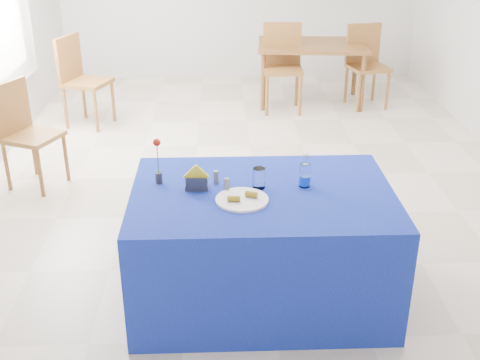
% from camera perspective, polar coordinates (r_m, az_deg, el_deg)
% --- Properties ---
extents(floor, '(7.00, 7.00, 0.00)m').
position_cam_1_polar(floor, '(5.68, 1.35, 0.41)').
color(floor, beige).
rests_on(floor, ground).
extents(plate, '(0.31, 0.31, 0.01)m').
position_cam_1_polar(plate, '(3.53, 0.19, -1.88)').
color(plate, white).
rests_on(plate, blue_table).
extents(drinking_glass, '(0.08, 0.08, 0.13)m').
position_cam_1_polar(drinking_glass, '(3.67, 1.81, 0.18)').
color(drinking_glass, white).
rests_on(drinking_glass, blue_table).
extents(salt_shaker, '(0.03, 0.03, 0.08)m').
position_cam_1_polar(salt_shaker, '(3.74, -2.29, 0.27)').
color(salt_shaker, slate).
rests_on(salt_shaker, blue_table).
extents(pepper_shaker, '(0.03, 0.03, 0.08)m').
position_cam_1_polar(pepper_shaker, '(3.63, -1.25, -0.45)').
color(pepper_shaker, '#5E5F63').
rests_on(pepper_shaker, blue_table).
extents(blue_table, '(1.60, 1.10, 0.76)m').
position_cam_1_polar(blue_table, '(3.83, 2.06, -6.18)').
color(blue_table, '#101C95').
rests_on(blue_table, floor).
extents(water_bottle, '(0.07, 0.07, 0.21)m').
position_cam_1_polar(water_bottle, '(3.71, 6.16, 0.42)').
color(water_bottle, silver).
rests_on(water_bottle, blue_table).
extents(napkin_holder, '(0.16, 0.06, 0.17)m').
position_cam_1_polar(napkin_holder, '(3.66, -4.14, -0.24)').
color(napkin_holder, '#38383D').
rests_on(napkin_holder, blue_table).
extents(rose_vase, '(0.05, 0.05, 0.30)m').
position_cam_1_polar(rose_vase, '(3.73, -7.79, 1.69)').
color(rose_vase, '#29292E').
rests_on(rose_vase, blue_table).
extents(oak_table, '(1.39, 0.96, 0.76)m').
position_cam_1_polar(oak_table, '(7.68, 6.85, 12.19)').
color(oak_table, brown).
rests_on(oak_table, floor).
extents(chair_bg_left, '(0.47, 0.47, 1.03)m').
position_cam_1_polar(chair_bg_left, '(7.43, 4.04, 11.21)').
color(chair_bg_left, '#98622C').
rests_on(chair_bg_left, floor).
extents(chair_bg_right, '(0.53, 0.53, 0.99)m').
position_cam_1_polar(chair_bg_right, '(7.73, 11.83, 11.13)').
color(chair_bg_right, '#98622C').
rests_on(chair_bg_right, floor).
extents(chair_win_a, '(0.56, 0.56, 0.95)m').
position_cam_1_polar(chair_win_a, '(5.65, -19.83, 4.73)').
color(chair_win_a, '#98622C').
rests_on(chair_win_a, floor).
extents(chair_win_b, '(0.58, 0.58, 1.01)m').
position_cam_1_polar(chair_win_b, '(7.08, -15.00, 9.63)').
color(chair_win_b, '#98622C').
rests_on(chair_win_b, floor).
extents(banana_pieces, '(0.19, 0.10, 0.03)m').
position_cam_1_polar(banana_pieces, '(3.51, 0.28, -1.57)').
color(banana_pieces, gold).
rests_on(banana_pieces, plate).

